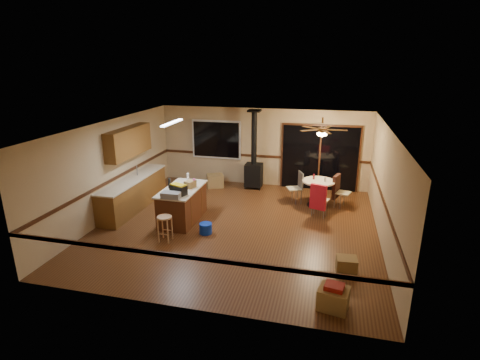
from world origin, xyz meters
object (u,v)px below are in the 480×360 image
(chair_left, at_px, (298,184))
(chair_near, at_px, (319,197))
(dining_table, at_px, (318,189))
(blue_bucket, at_px, (206,228))
(box_under_window, at_px, (215,181))
(box_corner_a, at_px, (333,298))
(box_corner_b, at_px, (346,265))
(kitchen_island, at_px, (182,204))
(wood_stove, at_px, (254,167))
(toolbox_black, at_px, (178,190))
(chair_right, at_px, (337,187))
(toolbox_grey, at_px, (171,195))
(bar_stool, at_px, (165,229))

(chair_left, height_order, chair_near, same)
(dining_table, xyz_separation_m, chair_left, (-0.60, 0.14, 0.06))
(blue_bucket, relative_size, box_under_window, 0.59)
(box_corner_a, relative_size, box_corner_b, 1.25)
(kitchen_island, bearing_deg, wood_stove, 66.91)
(toolbox_black, bearing_deg, blue_bucket, -13.72)
(toolbox_black, relative_size, box_corner_b, 1.05)
(wood_stove, bearing_deg, chair_right, -21.27)
(box_corner_b, bearing_deg, toolbox_grey, 167.37)
(chair_near, bearing_deg, chair_left, 122.40)
(toolbox_grey, height_order, chair_right, toolbox_grey)
(dining_table, distance_m, box_corner_b, 3.64)
(wood_stove, distance_m, bar_stool, 4.47)
(toolbox_black, height_order, chair_near, toolbox_black)
(chair_right, bearing_deg, box_corner_a, -90.58)
(wood_stove, height_order, toolbox_black, wood_stove)
(blue_bucket, bearing_deg, box_corner_a, -36.37)
(kitchen_island, height_order, chair_left, chair_left)
(kitchen_island, bearing_deg, box_corner_a, -36.34)
(dining_table, bearing_deg, toolbox_grey, -142.65)
(wood_stove, relative_size, box_corner_b, 6.25)
(chair_left, distance_m, chair_near, 1.20)
(toolbox_grey, xyz_separation_m, chair_right, (3.96, 2.73, -0.37))
(chair_near, xyz_separation_m, box_corner_a, (0.44, -3.92, -0.41))
(chair_right, bearing_deg, chair_left, 178.22)
(blue_bucket, relative_size, chair_near, 0.45)
(bar_stool, height_order, box_corner_b, bar_stool)
(wood_stove, xyz_separation_m, blue_bucket, (-0.45, -3.67, -0.60))
(bar_stool, xyz_separation_m, blue_bucket, (0.80, 0.60, -0.18))
(toolbox_black, height_order, blue_bucket, toolbox_black)
(chair_near, bearing_deg, wood_stove, 137.31)
(toolbox_grey, distance_m, blue_bucket, 1.18)
(wood_stove, height_order, box_corner_b, wood_stove)
(dining_table, bearing_deg, chair_near, -87.30)
(chair_right, height_order, box_corner_b, chair_right)
(chair_near, xyz_separation_m, box_under_window, (-3.47, 1.82, -0.38))
(dining_table, relative_size, chair_right, 1.35)
(chair_near, xyz_separation_m, box_corner_b, (0.69, -2.68, -0.43))
(chair_near, bearing_deg, dining_table, 92.70)
(kitchen_island, distance_m, toolbox_grey, 0.89)
(kitchen_island, xyz_separation_m, chair_right, (3.98, 2.01, 0.14))
(bar_stool, relative_size, dining_table, 0.66)
(dining_table, distance_m, chair_near, 0.88)
(dining_table, bearing_deg, bar_stool, -137.46)
(toolbox_grey, bearing_deg, toolbox_black, 74.01)
(chair_left, bearing_deg, toolbox_black, -137.92)
(dining_table, relative_size, box_under_window, 1.76)
(kitchen_island, distance_m, chair_left, 3.51)
(toolbox_grey, bearing_deg, box_corner_b, -12.63)
(box_corner_a, bearing_deg, wood_stove, 113.87)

